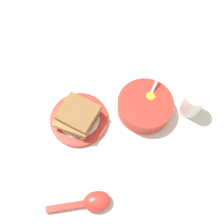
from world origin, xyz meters
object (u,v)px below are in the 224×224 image
at_px(egg_bowl, 145,106).
at_px(toast_sandwich, 77,116).
at_px(soup_spoon, 92,202).
at_px(drinking_cup, 192,103).
at_px(toast_plate, 79,119).

relative_size(egg_bowl, toast_sandwich, 1.23).
height_order(soup_spoon, drinking_cup, drinking_cup).
distance_m(toast_plate, soup_spoon, 0.25).
bearing_deg(soup_spoon, egg_bowl, -109.32).
height_order(toast_sandwich, soup_spoon, toast_sandwich).
height_order(egg_bowl, toast_sandwich, egg_bowl).
distance_m(toast_sandwich, soup_spoon, 0.25).
xyz_separation_m(toast_plate, toast_sandwich, (0.00, 0.00, 0.03)).
relative_size(egg_bowl, toast_plate, 0.95).
xyz_separation_m(egg_bowl, drinking_cup, (-0.14, -0.02, 0.02)).
bearing_deg(drinking_cup, toast_plate, 15.46).
distance_m(egg_bowl, soup_spoon, 0.32).
xyz_separation_m(toast_sandwich, soup_spoon, (-0.09, 0.23, -0.02)).
bearing_deg(toast_plate, drinking_cup, -164.54).
height_order(egg_bowl, drinking_cup, drinking_cup).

